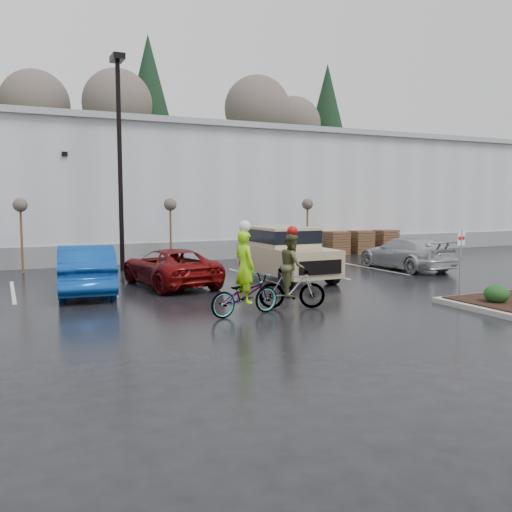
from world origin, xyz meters
name	(u,v)px	position (x,y,z in m)	size (l,w,h in m)	color
ground	(361,314)	(0.00, 0.00, 0.00)	(120.00, 120.00, 0.00)	black
warehouse	(153,192)	(0.00, 21.99, 3.65)	(60.50, 15.50, 7.20)	silver
wooded_ridge	(95,201)	(0.00, 45.00, 3.00)	(80.00, 25.00, 6.00)	#2A431C
lamppost	(119,140)	(-4.00, 12.00, 5.69)	(0.50, 1.00, 9.22)	black
sapling_west	(20,209)	(-8.00, 13.00, 2.73)	(0.60, 0.60, 3.20)	#44291B
sapling_mid	(170,208)	(-1.50, 13.00, 2.73)	(0.60, 0.60, 3.20)	#44291B
sapling_east	(307,207)	(6.00, 13.00, 2.73)	(0.60, 0.60, 3.20)	#44291B
pallet_stack_a	(336,243)	(8.50, 14.00, 0.68)	(1.20, 1.20, 1.35)	#44291B
pallet_stack_b	(360,242)	(10.20, 14.00, 0.68)	(1.20, 1.20, 1.35)	#44291B
pallet_stack_c	(385,241)	(12.00, 14.00, 0.68)	(1.20, 1.20, 1.35)	#44291B
shrub_a	(497,294)	(4.00, -1.00, 0.41)	(0.70, 0.70, 0.52)	#123515
fire_lane_sign	(461,256)	(3.80, 0.20, 1.41)	(0.30, 0.05, 2.20)	gray
car_blue	(86,269)	(-6.26, 6.72, 0.81)	(1.72, 4.95, 1.63)	#0D4099
car_red	(170,267)	(-3.30, 7.03, 0.68)	(2.26, 4.89, 1.36)	#670909
suv_tan	(286,253)	(1.28, 6.63, 1.03)	(2.20, 5.10, 2.06)	tan
car_far_silver	(405,253)	(7.60, 7.08, 0.72)	(2.03, 4.98, 1.45)	#B8BBC0
cyclist_hivis	(245,287)	(-2.92, 1.21, 0.78)	(2.20, 1.09, 2.56)	#3F3F44
cyclist_olive	(292,279)	(-1.32, 1.49, 0.86)	(1.89, 1.23, 2.37)	#3F3F44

